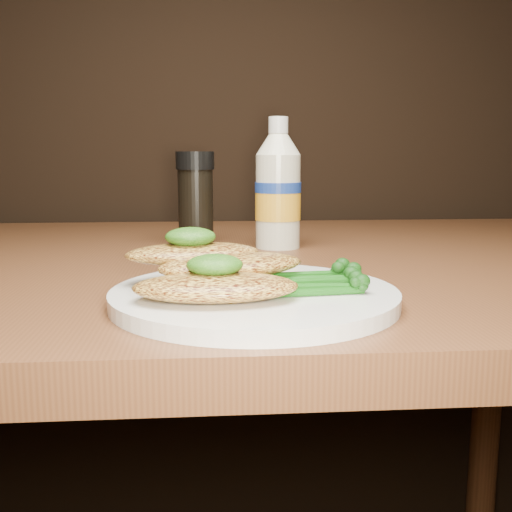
{
  "coord_description": "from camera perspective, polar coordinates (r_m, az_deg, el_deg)",
  "views": [
    {
      "loc": [
        -0.02,
        0.28,
        0.88
      ],
      "look_at": [
        0.03,
        0.81,
        0.79
      ],
      "focal_mm": 42.55,
      "sensor_mm": 36.0,
      "label": 1
    }
  ],
  "objects": [
    {
      "name": "chicken_back",
      "position": [
        0.56,
        -5.95,
        0.24
      ],
      "size": [
        0.13,
        0.08,
        0.02
      ],
      "primitive_type": "ellipsoid",
      "rotation": [
        0.0,
        0.0,
        0.17
      ],
      "color": "gold",
      "rests_on": "plate"
    },
    {
      "name": "pesto_front",
      "position": [
        0.49,
        -3.91,
        -0.83
      ],
      "size": [
        0.05,
        0.04,
        0.02
      ],
      "primitive_type": "ellipsoid",
      "rotation": [
        0.0,
        0.0,
        0.01
      ],
      "color": "#073307",
      "rests_on": "chicken_front"
    },
    {
      "name": "broccolini_bundle",
      "position": [
        0.53,
        4.44,
        -2.05
      ],
      "size": [
        0.15,
        0.13,
        0.02
      ],
      "primitive_type": null,
      "rotation": [
        0.0,
        0.0,
        -0.32
      ],
      "color": "#175512",
      "rests_on": "plate"
    },
    {
      "name": "pesto_back",
      "position": [
        0.56,
        -6.19,
        1.81
      ],
      "size": [
        0.05,
        0.05,
        0.02
      ],
      "primitive_type": "ellipsoid",
      "rotation": [
        0.0,
        0.0,
        0.14
      ],
      "color": "#073307",
      "rests_on": "chicken_back"
    },
    {
      "name": "chicken_mid",
      "position": [
        0.54,
        -2.31,
        -0.87
      ],
      "size": [
        0.15,
        0.1,
        0.02
      ],
      "primitive_type": "ellipsoid",
      "rotation": [
        0.0,
        0.0,
        0.31
      ],
      "color": "gold",
      "rests_on": "plate"
    },
    {
      "name": "plate",
      "position": [
        0.53,
        -0.16,
        -3.83
      ],
      "size": [
        0.25,
        0.25,
        0.01
      ],
      "primitive_type": "cylinder",
      "color": "white",
      "rests_on": "dining_table"
    },
    {
      "name": "chicken_front",
      "position": [
        0.49,
        -3.8,
        -2.93
      ],
      "size": [
        0.13,
        0.07,
        0.02
      ],
      "primitive_type": "ellipsoid",
      "rotation": [
        0.0,
        0.0,
        0.01
      ],
      "color": "gold",
      "rests_on": "plate"
    },
    {
      "name": "mayo_bottle",
      "position": [
        0.84,
        2.08,
        6.86
      ],
      "size": [
        0.08,
        0.08,
        0.18
      ],
      "primitive_type": null,
      "rotation": [
        0.0,
        0.0,
        0.39
      ],
      "color": "beige",
      "rests_on": "dining_table"
    },
    {
      "name": "pepper_grinder",
      "position": [
        0.88,
        -5.71,
        5.4
      ],
      "size": [
        0.06,
        0.06,
        0.13
      ],
      "primitive_type": null,
      "rotation": [
        0.0,
        0.0,
        -0.02
      ],
      "color": "black",
      "rests_on": "dining_table"
    }
  ]
}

